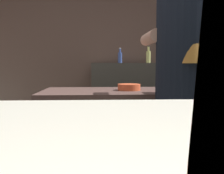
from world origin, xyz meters
name	(u,v)px	position (x,y,z in m)	size (l,w,h in m)	color
wall_back	(119,47)	(0.00, 2.20, 1.35)	(5.20, 0.10, 2.70)	brown
prep_counter	(177,148)	(0.35, 0.72, 0.46)	(2.10, 0.60, 0.92)	#4E3833
back_shelf	(126,109)	(0.07, 1.92, 0.57)	(0.85, 0.36, 1.14)	#3F3E37
bartender	(185,85)	(0.24, 0.27, 1.00)	(0.43, 0.51, 1.72)	#2E362E
mixing_bowl	(129,87)	(-0.04, 0.73, 0.95)	(0.17, 0.17, 0.05)	#D55530
chefs_knife	(203,90)	(0.52, 0.67, 0.93)	(0.24, 0.03, 0.01)	silver
bottle_vinegar	(120,57)	(-0.01, 1.99, 1.21)	(0.05, 0.05, 0.19)	#3B549C
bottle_soy	(148,56)	(0.35, 1.96, 1.22)	(0.06, 0.06, 0.21)	#D1D576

